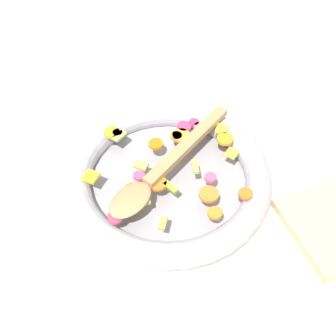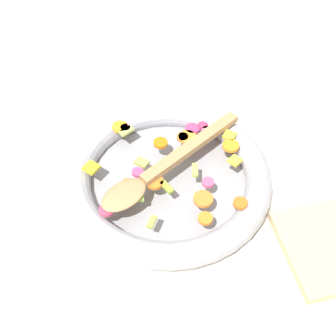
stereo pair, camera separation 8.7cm
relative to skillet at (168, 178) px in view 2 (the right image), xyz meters
name	(u,v)px [view 2 (the right image)]	position (x,y,z in m)	size (l,w,h in m)	color
ground_plane	(168,185)	(0.00, 0.00, -0.02)	(4.00, 4.00, 0.00)	beige
skillet	(168,178)	(0.00, 0.00, 0.00)	(0.39, 0.39, 0.05)	gray
chopped_vegetables	(174,162)	(0.01, 0.01, 0.03)	(0.31, 0.29, 0.01)	orange
wooden_spoon	(160,169)	(-0.02, -0.01, 0.04)	(0.31, 0.20, 0.01)	#A87F51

